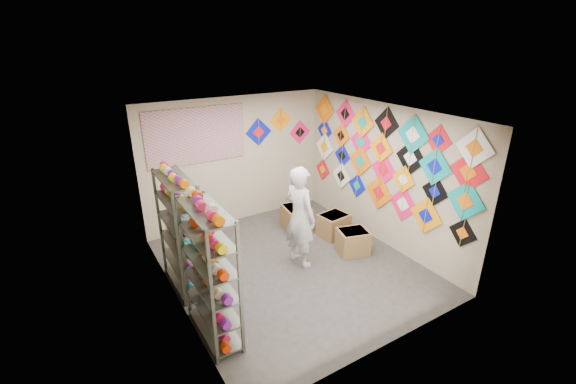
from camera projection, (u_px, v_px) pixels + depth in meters
ground at (292, 266)px, 6.86m from camera, size 4.50×4.50×0.00m
room_walls at (292, 179)px, 6.24m from camera, size 4.50×4.50×4.50m
shelf_rack_front at (210, 274)px, 4.97m from camera, size 0.40×1.10×1.90m
shelf_rack_back at (180, 233)px, 5.99m from camera, size 0.40×1.10×1.90m
string_spools at (193, 246)px, 5.45m from camera, size 0.12×2.36×0.12m
kite_wall_display at (384, 160)px, 7.15m from camera, size 0.06×4.30×2.02m
back_wall_kites at (279, 129)px, 8.41m from camera, size 1.63×0.02×0.88m
poster at (197, 136)px, 7.48m from camera, size 2.00×0.01×1.10m
shopkeeper at (300, 217)px, 6.63m from camera, size 0.83×0.69×1.83m
carton_a at (353, 241)px, 7.21m from camera, size 0.65×0.59×0.46m
carton_b at (333, 225)px, 7.84m from camera, size 0.62×0.53×0.46m
carton_c at (296, 218)px, 8.10m from camera, size 0.61×0.65×0.50m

